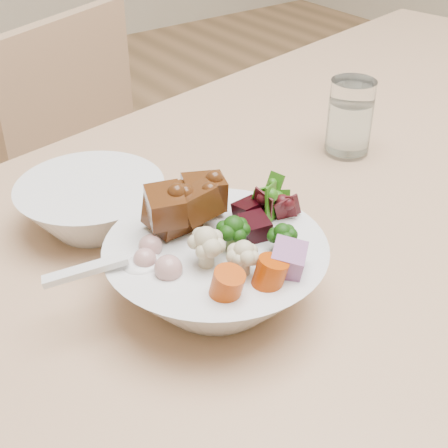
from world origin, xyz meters
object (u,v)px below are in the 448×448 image
(dining_table, at_px, (395,229))
(food_bowl, at_px, (216,266))
(water_glass, at_px, (350,121))
(side_bowl, at_px, (92,206))
(chair_far, at_px, (120,196))

(dining_table, xyz_separation_m, food_bowl, (-0.33, -0.04, 0.11))
(dining_table, distance_m, water_glass, 0.16)
(food_bowl, relative_size, water_glass, 2.02)
(dining_table, bearing_deg, side_bowl, 147.57)
(food_bowl, xyz_separation_m, water_glass, (0.33, 0.14, 0.01))
(chair_far, height_order, side_bowl, chair_far)
(chair_far, distance_m, water_glass, 0.59)
(chair_far, bearing_deg, dining_table, -102.97)
(side_bowl, bearing_deg, dining_table, -21.49)
(dining_table, relative_size, food_bowl, 7.87)
(dining_table, height_order, food_bowl, food_bowl)
(food_bowl, xyz_separation_m, side_bowl, (-0.04, 0.18, -0.01))
(food_bowl, distance_m, water_glass, 0.36)
(dining_table, distance_m, chair_far, 0.64)
(chair_far, xyz_separation_m, water_glass, (0.12, -0.49, 0.31))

